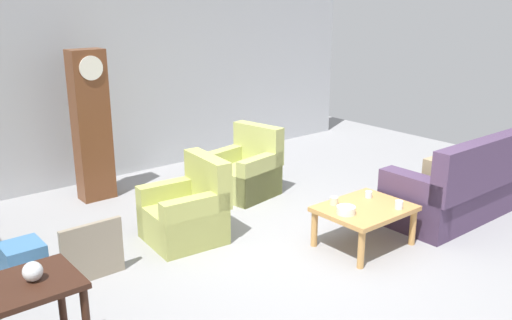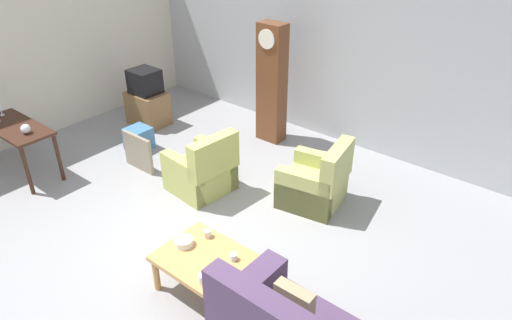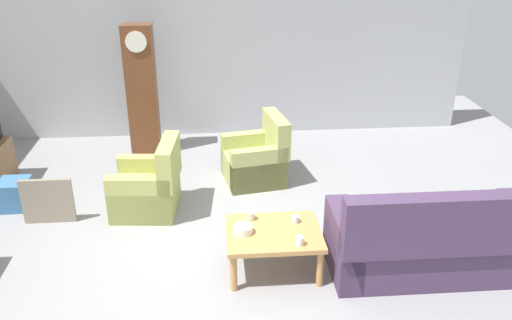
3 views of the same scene
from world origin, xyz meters
TOP-DOWN VIEW (x-y plane):
  - ground_plane at (0.00, 0.00)m, footprint 10.40×10.40m
  - garage_door_wall at (0.00, 3.60)m, footprint 8.40×0.16m
  - couch_floral at (2.24, -0.58)m, footprint 2.10×0.89m
  - armchair_olive_near at (-0.77, 0.95)m, footprint 0.86×0.83m
  - armchair_olive_far at (0.62, 1.68)m, footprint 0.91×0.89m
  - coffee_table_wood at (0.62, -0.38)m, footprint 0.96×0.76m
  - grandfather_clock at (-1.00, 2.82)m, footprint 0.44×0.30m
  - framed_picture_leaning at (-1.94, 0.76)m, footprint 0.60×0.05m
  - storage_box_blue at (-2.46, 1.17)m, footprint 0.36×0.37m
  - cup_white_porcelain at (0.84, -0.65)m, footprint 0.08×0.08m
  - cup_blue_rimmed at (0.86, -0.23)m, footprint 0.08×0.08m
  - cup_cream_tall at (0.40, -0.13)m, footprint 0.09×0.09m
  - bowl_white_stacked at (0.31, -0.39)m, footprint 0.19×0.19m

SIDE VIEW (x-z plane):
  - ground_plane at x=0.00m, z-range 0.00..0.00m
  - storage_box_blue at x=-2.46m, z-range 0.00..0.37m
  - framed_picture_leaning at x=-1.94m, z-range 0.00..0.56m
  - armchair_olive_near at x=-0.77m, z-range -0.15..0.77m
  - armchair_olive_far at x=0.62m, z-range -0.15..0.77m
  - couch_floral at x=2.24m, z-range -0.17..0.87m
  - coffee_table_wood at x=0.62m, z-range 0.16..0.61m
  - cup_blue_rimmed at x=0.86m, z-range 0.45..0.52m
  - bowl_white_stacked at x=0.31m, z-range 0.45..0.53m
  - cup_cream_tall at x=0.40m, z-range 0.45..0.53m
  - cup_white_porcelain at x=0.84m, z-range 0.45..0.54m
  - grandfather_clock at x=-1.00m, z-range 0.01..1.97m
  - garage_door_wall at x=0.00m, z-range 0.00..3.20m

